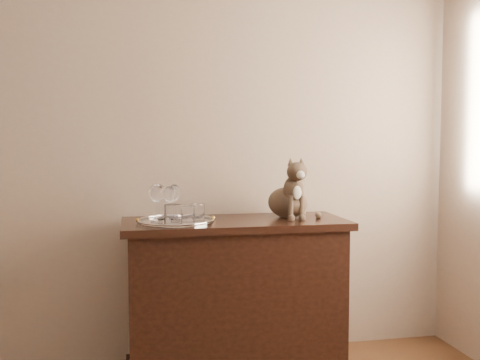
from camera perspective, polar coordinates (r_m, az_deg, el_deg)
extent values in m
cube|color=tan|center=(3.11, -12.61, 5.47)|extent=(4.00, 0.10, 2.70)
cylinder|color=silver|center=(2.81, -6.82, -4.44)|extent=(0.40, 0.40, 0.01)
cylinder|color=white|center=(2.76, -5.57, -3.63)|extent=(0.07, 0.07, 0.08)
cylinder|color=silver|center=(2.68, -7.17, -3.68)|extent=(0.09, 0.09, 0.10)
cylinder|color=silver|center=(2.80, -4.59, -3.46)|extent=(0.08, 0.08, 0.09)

